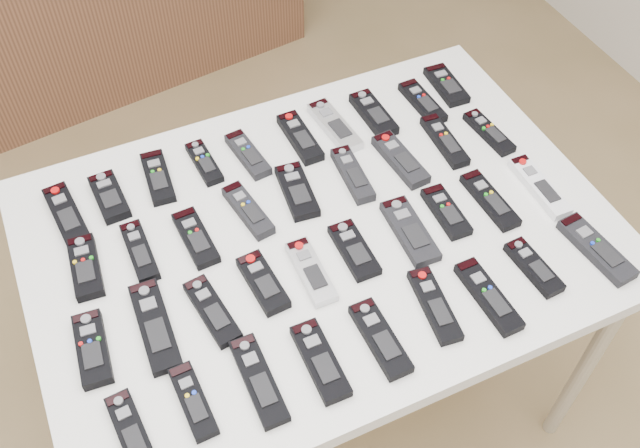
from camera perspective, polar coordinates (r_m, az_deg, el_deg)
name	(u,v)px	position (r m, az deg, el deg)	size (l,w,h in m)	color
ground	(285,427)	(2.17, -2.78, -15.93)	(4.00, 4.00, 0.00)	olive
table	(320,246)	(1.60, 0.00, -1.78)	(1.25, 0.88, 0.78)	white
remote_0	(67,215)	(1.66, -19.61, 0.66)	(0.05, 0.18, 0.02)	black
remote_1	(109,197)	(1.67, -16.50, 2.09)	(0.06, 0.14, 0.02)	black
remote_2	(158,177)	(1.68, -12.85, 3.66)	(0.05, 0.16, 0.02)	black
remote_3	(204,163)	(1.70, -9.24, 4.87)	(0.04, 0.14, 0.02)	black
remote_4	(248,155)	(1.70, -5.79, 5.55)	(0.05, 0.16, 0.02)	black
remote_5	(300,137)	(1.73, -1.61, 6.94)	(0.05, 0.17, 0.02)	black
remote_6	(334,126)	(1.76, 1.17, 7.83)	(0.05, 0.19, 0.02)	#B7B7BC
remote_7	(374,114)	(1.80, 4.31, 8.78)	(0.06, 0.16, 0.02)	black
remote_8	(422,102)	(1.85, 8.19, 9.63)	(0.05, 0.16, 0.02)	black
remote_9	(446,85)	(1.91, 10.07, 10.89)	(0.06, 0.15, 0.02)	black
remote_10	(85,267)	(1.55, -18.25, -3.30)	(0.06, 0.16, 0.02)	black
remote_11	(140,252)	(1.55, -14.23, -2.15)	(0.05, 0.16, 0.02)	black
remote_12	(196,238)	(1.55, -9.91, -1.10)	(0.05, 0.16, 0.02)	black
remote_13	(248,210)	(1.58, -5.78, 1.09)	(0.05, 0.16, 0.02)	black
remote_14	(297,191)	(1.61, -1.85, 2.65)	(0.06, 0.16, 0.02)	black
remote_15	(353,174)	(1.65, 2.62, 3.98)	(0.05, 0.17, 0.02)	black
remote_16	(400,160)	(1.69, 6.45, 5.15)	(0.05, 0.18, 0.02)	black
remote_17	(444,141)	(1.75, 9.93, 6.57)	(0.04, 0.17, 0.02)	black
remote_18	(489,132)	(1.80, 13.36, 7.15)	(0.04, 0.16, 0.02)	black
remote_19	(92,349)	(1.44, -17.75, -9.49)	(0.06, 0.16, 0.02)	black
remote_20	(155,326)	(1.43, -13.06, -7.95)	(0.06, 0.21, 0.02)	black
remote_21	(212,311)	(1.43, -8.62, -6.89)	(0.05, 0.17, 0.02)	black
remote_22	(263,283)	(1.46, -4.58, -4.70)	(0.05, 0.15, 0.02)	black
remote_23	(311,271)	(1.47, -0.73, -3.82)	(0.05, 0.17, 0.02)	#B7B7BC
remote_24	(354,250)	(1.51, 2.75, -2.09)	(0.06, 0.15, 0.02)	black
remote_25	(410,231)	(1.55, 7.20, -0.56)	(0.06, 0.18, 0.02)	black
remote_26	(446,212)	(1.60, 10.05, 0.97)	(0.05, 0.15, 0.02)	black
remote_27	(490,200)	(1.64, 13.43, 1.88)	(0.05, 0.17, 0.02)	black
remote_28	(539,186)	(1.70, 17.14, 2.89)	(0.05, 0.19, 0.02)	silver
remote_29	(131,432)	(1.34, -14.85, -15.81)	(0.05, 0.16, 0.02)	black
remote_30	(193,401)	(1.34, -10.11, -13.78)	(0.04, 0.15, 0.02)	black
remote_31	(259,380)	(1.35, -4.92, -12.35)	(0.05, 0.19, 0.02)	black
remote_32	(320,361)	(1.36, 0.02, -10.89)	(0.06, 0.17, 0.02)	black
remote_33	(380,339)	(1.39, 4.84, -9.12)	(0.05, 0.17, 0.02)	black
remote_34	(435,305)	(1.44, 9.15, -6.42)	(0.05, 0.17, 0.02)	black
remote_35	(488,296)	(1.47, 13.32, -5.65)	(0.05, 0.18, 0.02)	black
remote_36	(534,267)	(1.54, 16.73, -3.33)	(0.05, 0.15, 0.02)	black
remote_37	(597,249)	(1.61, 21.25, -1.87)	(0.05, 0.19, 0.02)	black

